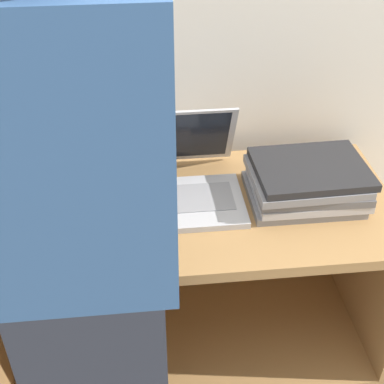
% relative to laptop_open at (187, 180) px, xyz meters
% --- Properties ---
extents(cart, '(1.32, 0.62, 0.61)m').
position_rel_laptop_open_xyz_m(cart, '(0.00, 0.00, -0.36)').
color(cart, '#A87A47').
rests_on(cart, ground_plane).
extents(laptop_open, '(0.34, 0.39, 0.26)m').
position_rel_laptop_open_xyz_m(laptop_open, '(0.00, 0.00, 0.00)').
color(laptop_open, '#B7B7BC').
rests_on(laptop_open, cart).
extents(laptop_stack_left, '(0.36, 0.29, 0.15)m').
position_rel_laptop_open_xyz_m(laptop_stack_left, '(-0.37, -0.07, 0.02)').
color(laptop_stack_left, '#B7B7BC').
rests_on(laptop_stack_left, cart).
extents(laptop_stack_right, '(0.37, 0.28, 0.12)m').
position_rel_laptop_open_xyz_m(laptop_stack_right, '(0.37, -0.06, 0.01)').
color(laptop_stack_right, gray).
rests_on(laptop_stack_right, cart).
extents(person, '(0.40, 0.53, 1.63)m').
position_rel_laptop_open_xyz_m(person, '(-0.28, -0.54, 0.15)').
color(person, '#2D3342').
rests_on(person, ground_plane).
extents(inventory_tag, '(0.06, 0.02, 0.01)m').
position_rel_laptop_open_xyz_m(inventory_tag, '(-0.37, -0.13, 0.10)').
color(inventory_tag, red).
rests_on(inventory_tag, laptop_stack_left).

